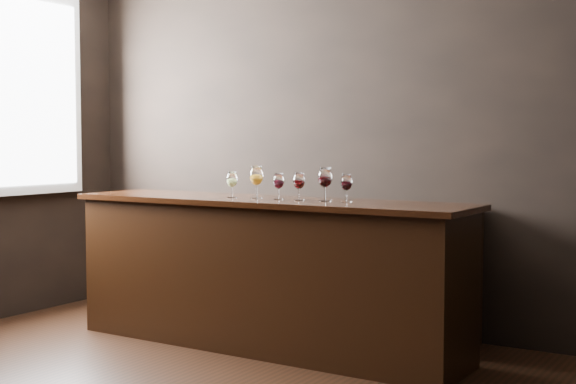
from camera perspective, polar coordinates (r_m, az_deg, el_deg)
The scene contains 10 objects.
room_shell at distance 4.23m, azimuth -10.76°, elevation 9.55°, with size 5.02×4.52×2.81m.
bar_counter at distance 5.33m, azimuth -1.61°, elevation -6.00°, with size 2.73×0.59×0.96m, color black.
bar_top at distance 5.27m, azimuth -1.62°, elevation -0.68°, with size 2.82×0.66×0.04m, color black.
back_bar_shelf at distance 5.91m, azimuth 1.04°, elevation -5.17°, with size 2.58×0.40×0.93m, color black.
glass_white at distance 5.38m, azimuth -4.01°, elevation 0.85°, with size 0.07×0.07×0.17m.
glass_amber at distance 5.31m, azimuth -2.26°, elevation 1.11°, with size 0.09×0.09×0.21m.
glass_red_a at distance 5.22m, azimuth -0.68°, elevation 0.75°, with size 0.07×0.07×0.17m.
glass_red_b at distance 5.11m, azimuth 0.79°, elevation 0.75°, with size 0.08×0.08×0.18m.
glass_red_c at distance 5.05m, azimuth 2.65°, elevation 0.97°, with size 0.09×0.09×0.21m.
glass_red_d at distance 5.00m, azimuth 4.18°, elevation 0.65°, with size 0.07×0.07×0.18m.
Camera 1 is at (2.60, -3.00, 1.37)m, focal length 50.00 mm.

